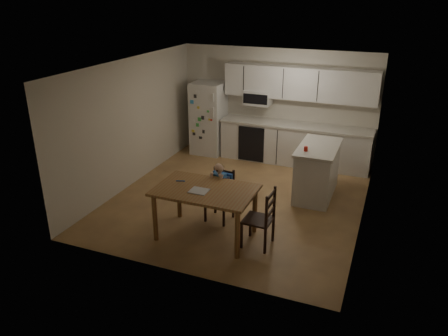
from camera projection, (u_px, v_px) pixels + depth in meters
room at (248, 129)px, 8.23m from camera, size 4.52×5.01×2.51m
refrigerator at (209, 118)px, 10.35m from camera, size 0.72×0.70×1.70m
kitchen_run at (294, 125)px, 9.71m from camera, size 3.37×0.62×2.15m
kitchen_island at (317, 171)px, 8.25m from camera, size 0.71×1.35×1.00m
red_cup at (306, 149)px, 7.79m from camera, size 0.07×0.07×0.09m
dining_table at (205, 195)px, 6.78m from camera, size 1.54×0.99×0.83m
napkin at (199, 191)px, 6.66m from camera, size 0.28×0.24×0.01m
toddler_spoon at (180, 181)px, 7.00m from camera, size 0.12×0.06×0.02m
chair_booster at (221, 185)px, 7.34m from camera, size 0.43×0.43×1.05m
chair_side at (264, 215)px, 6.56m from camera, size 0.44×0.44×0.95m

